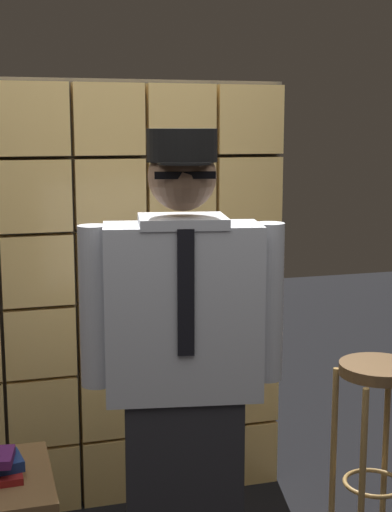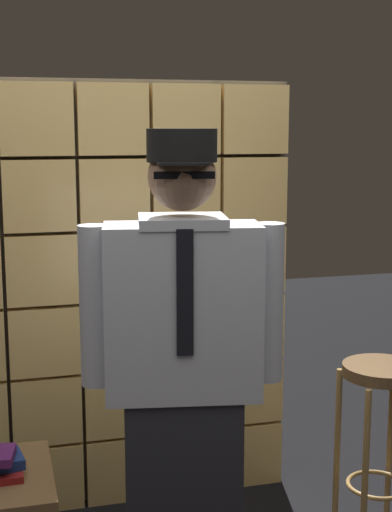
# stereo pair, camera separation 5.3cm
# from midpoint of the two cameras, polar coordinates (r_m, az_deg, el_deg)

# --- Properties ---
(glass_block_wall) EXTENTS (1.69, 0.10, 2.03)m
(glass_block_wall) POSITION_cam_midpoint_polar(r_m,az_deg,el_deg) (3.48, -6.93, -3.46)
(glass_block_wall) COLOR #F2C672
(glass_block_wall) RESTS_ON ground
(standing_person) EXTENTS (0.72, 0.35, 1.79)m
(standing_person) POSITION_cam_midpoint_polar(r_m,az_deg,el_deg) (2.64, -1.60, -9.14)
(standing_person) COLOR #28282D
(standing_person) RESTS_ON ground
(bar_stool) EXTENTS (0.34, 0.34, 0.79)m
(bar_stool) POSITION_cam_midpoint_polar(r_m,az_deg,el_deg) (3.38, 13.29, -11.33)
(bar_stool) COLOR brown
(bar_stool) RESTS_ON ground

